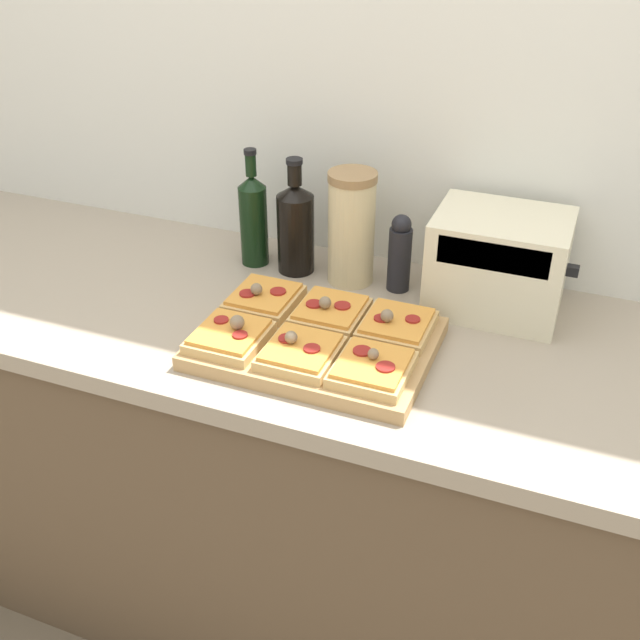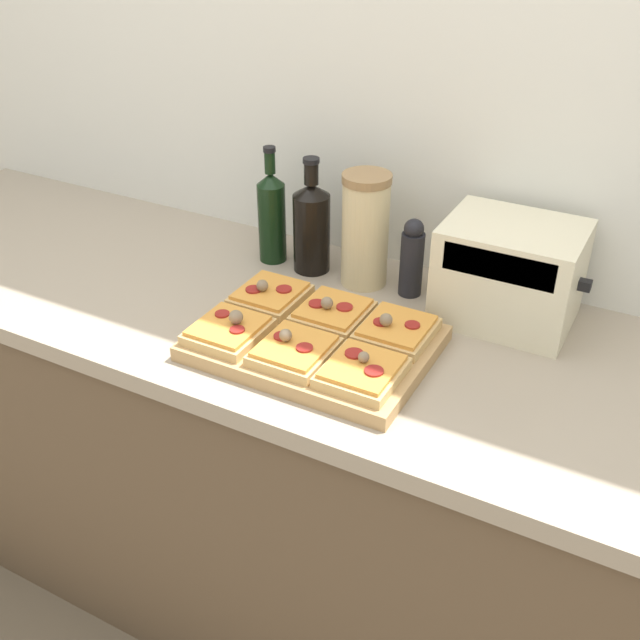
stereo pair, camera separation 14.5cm
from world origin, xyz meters
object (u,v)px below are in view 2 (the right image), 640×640
Objects in this scene: olive_oil_bottle at (272,215)px; wine_bottle at (312,225)px; grain_jar_tall at (365,230)px; toaster_oven at (509,273)px; pepper_mill at (412,258)px; cutting_board at (313,343)px.

wine_bottle is (0.10, -0.00, -0.00)m from olive_oil_bottle.
grain_jar_tall reaches higher than toaster_oven.
toaster_oven is (0.32, -0.00, -0.02)m from grain_jar_tall.
pepper_mill is 0.21m from toaster_oven.
cutting_board is 0.31m from grain_jar_tall.
pepper_mill is (0.24, 0.00, -0.02)m from wine_bottle.
olive_oil_bottle reaches higher than wine_bottle.
toaster_oven is at bearing -0.15° from grain_jar_tall.
cutting_board is 1.61× the size of olive_oil_bottle.
grain_jar_tall is at bearing 95.78° from cutting_board.
pepper_mill is at bearing 0.00° from olive_oil_bottle.
pepper_mill is at bearing 0.00° from wine_bottle.
pepper_mill is at bearing 74.37° from cutting_board.
olive_oil_bottle reaches higher than grain_jar_tall.
wine_bottle is 1.05× the size of grain_jar_tall.
olive_oil_bottle is at bearing 180.00° from pepper_mill.
wine_bottle is at bearing -180.00° from pepper_mill.
cutting_board is 1.74× the size of grain_jar_tall.
cutting_board is at bearing -47.63° from olive_oil_bottle.
olive_oil_bottle reaches higher than cutting_board.
wine_bottle reaches higher than toaster_oven.
toaster_oven is at bearing -0.09° from olive_oil_bottle.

